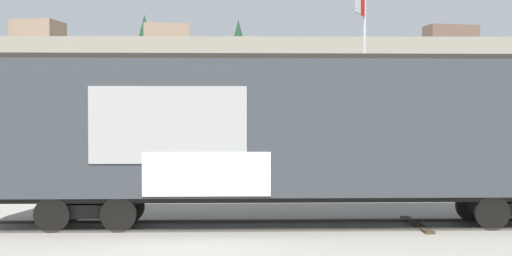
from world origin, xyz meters
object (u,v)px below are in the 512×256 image
(flagpole, at_px, (363,63))
(parked_car_silver, at_px, (217,172))
(freight_car, at_px, (304,130))
(parked_car_blue, at_px, (382,170))

(flagpole, distance_m, parked_car_silver, 7.69)
(freight_car, height_order, parked_car_blue, freight_car)
(freight_car, distance_m, flagpole, 9.86)
(parked_car_silver, bearing_deg, parked_car_blue, 5.94)
(parked_car_blue, bearing_deg, flagpole, 104.56)
(freight_car, distance_m, parked_car_blue, 8.29)
(flagpole, bearing_deg, parked_car_blue, -75.44)
(flagpole, relative_size, parked_car_silver, 1.81)
(freight_car, bearing_deg, parked_car_blue, 63.17)
(parked_car_silver, bearing_deg, flagpole, 22.07)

